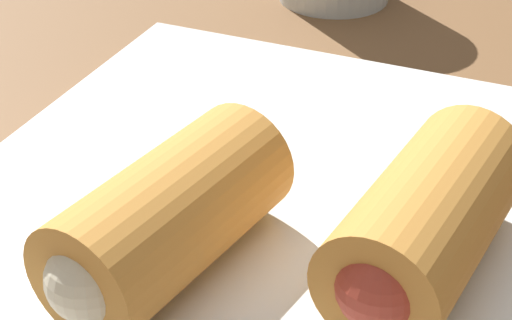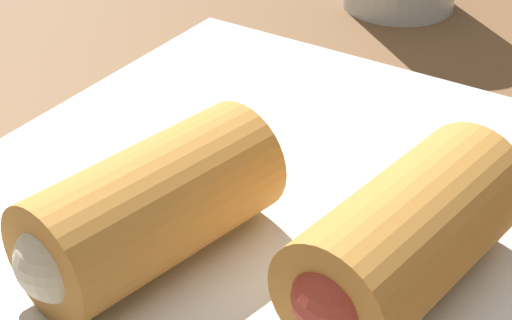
# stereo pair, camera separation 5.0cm
# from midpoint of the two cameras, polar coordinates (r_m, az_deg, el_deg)

# --- Properties ---
(table_surface) EXTENTS (1.80, 1.40, 0.02)m
(table_surface) POSITION_cam_midpoint_polar(r_m,az_deg,el_deg) (0.41, -5.38, -2.56)
(table_surface) COLOR brown
(table_surface) RESTS_ON ground
(serving_plate) EXTENTS (0.29, 0.26, 0.01)m
(serving_plate) POSITION_cam_midpoint_polar(r_m,az_deg,el_deg) (0.37, -3.87, -3.60)
(serving_plate) COLOR silver
(serving_plate) RESTS_ON table_surface
(roll_front_left) EXTENTS (0.11, 0.06, 0.05)m
(roll_front_left) POSITION_cam_midpoint_polar(r_m,az_deg,el_deg) (0.31, 6.56, -4.67)
(roll_front_left) COLOR #C68438
(roll_front_left) RESTS_ON serving_plate
(roll_front_right) EXTENTS (0.11, 0.06, 0.05)m
(roll_front_right) POSITION_cam_midpoint_polar(r_m,az_deg,el_deg) (0.32, -10.89, -4.32)
(roll_front_right) COLOR #C68438
(roll_front_right) RESTS_ON serving_plate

